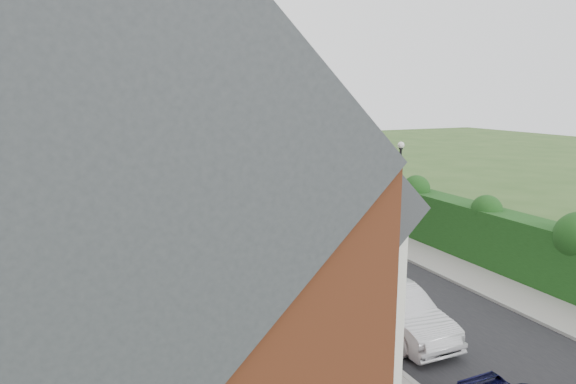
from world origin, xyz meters
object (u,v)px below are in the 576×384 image
(lamppost, at_px, (400,180))
(car_silver_b, at_px, (277,242))
(car_green, at_px, (239,206))
(car_grey, at_px, (179,168))
(car_silver_a, at_px, (395,310))
(horse_cart, at_px, (254,197))
(car_white, at_px, (253,228))
(car_beige, at_px, (176,177))
(car_black, at_px, (149,159))
(horse, at_px, (265,210))
(car_red, at_px, (194,188))

(lamppost, distance_m, car_silver_b, 6.65)
(car_green, height_order, car_grey, car_green)
(car_silver_a, height_order, horse_cart, horse_cart)
(lamppost, xyz_separation_m, car_silver_a, (-5.60, -7.57, -2.53))
(car_white, xyz_separation_m, car_beige, (-0.31, 16.79, 0.16))
(car_black, distance_m, horse, 27.29)
(horse_cart, bearing_deg, car_green, -160.38)
(car_silver_a, xyz_separation_m, car_black, (-0.68, 41.96, -0.12))
(horse_cart, bearing_deg, car_red, 106.29)
(car_red, xyz_separation_m, car_grey, (1.13, 9.90, 0.12))
(car_beige, bearing_deg, car_black, 74.90)
(car_grey, height_order, car_black, car_grey)
(car_white, relative_size, car_grey, 0.82)
(car_silver_b, distance_m, car_grey, 25.08)
(car_green, bearing_deg, car_black, 104.57)
(car_silver_b, bearing_deg, car_white, 96.21)
(car_beige, distance_m, horse_cart, 11.90)
(lamppost, height_order, car_beige, lamppost)
(car_black, height_order, horse, horse)
(car_silver_b, height_order, horse_cart, horse_cart)
(car_beige, bearing_deg, car_green, -99.31)
(car_beige, xyz_separation_m, car_grey, (1.35, 5.17, -0.03))
(car_grey, xyz_separation_m, car_black, (-1.27, 8.55, -0.13))
(horse_cart, bearing_deg, car_silver_b, -103.60)
(horse_cart, bearing_deg, car_black, 94.89)
(car_silver_a, bearing_deg, car_silver_b, 93.28)
(car_silver_b, relative_size, car_red, 1.36)
(car_silver_a, bearing_deg, car_red, 91.21)
(car_white, bearing_deg, car_grey, 83.52)
(horse, bearing_deg, car_silver_b, 71.96)
(car_green, relative_size, horse, 2.75)
(car_silver_a, height_order, car_grey, car_grey)
(car_silver_b, xyz_separation_m, car_white, (0.04, 3.10, -0.11))
(lamppost, bearing_deg, car_silver_b, 172.66)
(lamppost, height_order, horse_cart, lamppost)
(car_silver_b, bearing_deg, car_grey, 94.42)
(car_white, bearing_deg, car_black, 86.66)
(car_grey, xyz_separation_m, horse_cart, (0.90, -16.85, 0.35))
(car_green, xyz_separation_m, car_grey, (0.20, 17.24, -0.01))
(car_white, bearing_deg, lamppost, -36.44)
(car_silver_b, height_order, car_grey, car_grey)
(car_black, xyz_separation_m, horse_cart, (2.17, -25.40, 0.48))
(car_beige, relative_size, horse_cart, 2.12)
(car_silver_a, bearing_deg, car_green, 88.52)
(car_white, distance_m, car_grey, 21.98)
(lamppost, xyz_separation_m, car_green, (-5.21, 8.60, -2.51))
(lamppost, distance_m, horse_cart, 10.12)
(car_white, relative_size, horse_cart, 1.61)
(car_beige, height_order, horse, car_beige)
(car_silver_a, xyz_separation_m, car_beige, (-0.76, 28.24, 0.04))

